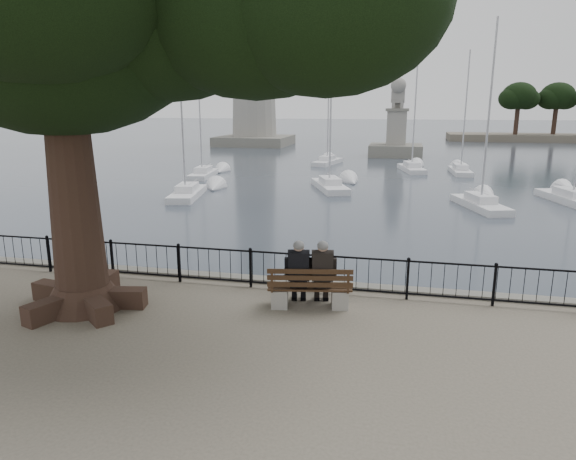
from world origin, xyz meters
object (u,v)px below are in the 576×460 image
(person_right, at_px, (322,276))
(bench, at_px, (310,293))
(lion_monument, at_px, (396,137))
(lighthouse, at_px, (253,52))
(person_left, at_px, (299,275))

(person_right, bearing_deg, bench, -148.26)
(person_right, height_order, lion_monument, lion_monument)
(person_right, xyz_separation_m, lighthouse, (-19.02, 60.38, 11.02))
(person_right, bearing_deg, lion_monument, 88.83)
(person_left, distance_m, lighthouse, 64.19)
(person_right, relative_size, lion_monument, 0.19)
(bench, relative_size, person_right, 1.24)
(person_right, bearing_deg, lighthouse, 107.48)
(lion_monument, bearing_deg, bench, -91.47)
(lion_monument, bearing_deg, person_right, -91.17)
(bench, bearing_deg, person_left, 167.15)
(person_left, relative_size, person_right, 1.00)
(bench, bearing_deg, lighthouse, 107.21)
(bench, relative_size, lion_monument, 0.24)
(person_left, xyz_separation_m, lion_monument, (1.53, 48.41, 0.39))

